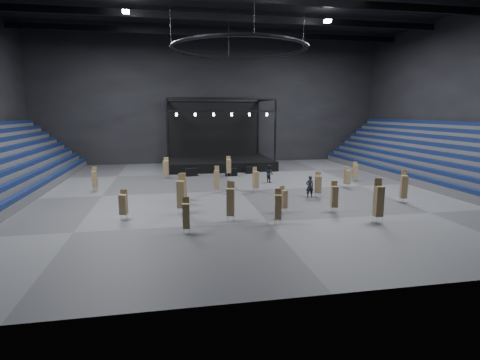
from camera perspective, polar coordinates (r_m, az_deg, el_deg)
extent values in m
plane|color=#4B4B4D|center=(35.75, -0.11, -1.62)|extent=(50.00, 50.00, 0.00)
cube|color=black|center=(55.77, -4.16, 11.95)|extent=(50.00, 0.20, 18.00)
cube|color=black|center=(14.92, 15.48, 16.07)|extent=(50.00, 0.20, 18.00)
cube|color=black|center=(46.60, 32.35, 10.73)|extent=(0.20, 42.00, 18.00)
cube|color=#0B1634|center=(36.89, -28.98, -1.06)|extent=(0.59, 40.00, 0.40)
cube|color=#0B1634|center=(37.06, -30.40, 0.04)|extent=(0.59, 40.00, 0.40)
cube|color=#0B1634|center=(37.27, -31.81, 1.13)|extent=(0.59, 40.00, 0.40)
cube|color=#47474A|center=(44.78, 27.91, 0.09)|extent=(7.20, 40.00, 0.75)
cube|color=#0B1634|center=(42.73, 24.52, 0.70)|extent=(0.59, 40.00, 0.40)
cube|color=#47474A|center=(45.01, 28.40, 0.58)|extent=(6.30, 40.00, 1.50)
cube|color=#0B1634|center=(43.15, 25.57, 1.72)|extent=(0.59, 40.00, 0.40)
cube|color=#47474A|center=(45.24, 28.88, 1.06)|extent=(5.40, 40.00, 2.25)
cube|color=#0B1634|center=(43.59, 26.61, 2.71)|extent=(0.59, 40.00, 0.40)
cube|color=#47474A|center=(45.47, 29.36, 1.54)|extent=(4.50, 40.00, 3.00)
cube|color=#0B1634|center=(44.06, 27.62, 3.68)|extent=(0.59, 40.00, 0.40)
cube|color=#47474A|center=(45.72, 29.83, 2.01)|extent=(3.60, 40.00, 3.75)
cube|color=#0B1634|center=(44.56, 28.61, 4.63)|extent=(0.59, 40.00, 0.40)
cube|color=#47474A|center=(45.97, 30.30, 2.48)|extent=(2.70, 40.00, 4.50)
cube|color=#0B1634|center=(45.08, 29.59, 5.55)|extent=(0.59, 40.00, 0.40)
cube|color=#47474A|center=(46.22, 30.77, 2.94)|extent=(1.80, 40.00, 5.25)
cube|color=#0B1634|center=(45.63, 30.54, 6.46)|extent=(0.59, 40.00, 0.40)
cube|color=#47474A|center=(46.48, 31.23, 3.40)|extent=(0.90, 40.00, 6.00)
cube|color=#0B1634|center=(46.20, 31.48, 7.34)|extent=(0.59, 40.00, 0.40)
cube|color=black|center=(50.75, -3.33, 2.61)|extent=(14.00, 10.00, 1.20)
cube|color=black|center=(55.10, -4.03, 8.02)|extent=(13.30, 0.30, 8.00)
cylinder|color=black|center=(45.34, -10.99, 7.23)|extent=(0.24, 0.24, 7.80)
cylinder|color=black|center=(54.53, -10.97, 7.73)|extent=(0.24, 0.24, 7.80)
cylinder|color=black|center=(47.17, 5.39, 7.49)|extent=(0.24, 0.24, 7.80)
cylinder|color=black|center=(56.06, 2.78, 7.97)|extent=(0.24, 0.24, 7.80)
cube|color=black|center=(45.76, -2.68, 12.32)|extent=(13.40, 0.25, 0.25)
cube|color=black|center=(54.88, -4.05, 11.98)|extent=(13.40, 0.25, 0.25)
cube|color=black|center=(45.73, -2.66, 10.44)|extent=(13.40, 0.20, 0.20)
cylinder|color=white|center=(45.29, -9.67, 9.80)|extent=(0.24, 0.24, 0.35)
cylinder|color=white|center=(45.39, -6.85, 9.88)|extent=(0.24, 0.24, 0.35)
cylinder|color=white|center=(45.59, -4.05, 9.93)|extent=(0.24, 0.24, 0.35)
cylinder|color=white|center=(45.90, -1.28, 9.95)|extent=(0.24, 0.24, 0.35)
cylinder|color=white|center=(46.31, 1.45, 9.95)|extent=(0.24, 0.24, 0.35)
cylinder|color=white|center=(46.82, 4.12, 9.94)|extent=(0.24, 0.24, 0.35)
torus|color=black|center=(35.42, -0.12, 19.42)|extent=(12.30, 12.30, 0.30)
cylinder|color=black|center=(37.44, 9.71, 22.68)|extent=(0.04, 0.04, 5.00)
cylinder|color=black|center=(41.68, -1.75, 21.53)|extent=(0.04, 0.04, 5.00)
cylinder|color=black|center=(35.32, -10.60, 23.41)|extent=(0.04, 0.04, 5.00)
cube|color=black|center=(43.00, -1.99, 23.49)|extent=(49.00, 0.35, 0.70)
cube|color=black|center=(50.75, -3.46, 21.45)|extent=(49.00, 0.35, 0.70)
cube|color=white|center=(39.62, -17.00, 23.33)|extent=(0.60, 0.60, 0.25)
cube|color=white|center=(42.74, 13.20, 22.50)|extent=(0.60, 0.60, 0.25)
cube|color=black|center=(44.24, -7.43, 1.20)|extent=(1.46, 0.95, 0.90)
cube|color=black|center=(43.91, -1.35, 1.21)|extent=(1.40, 0.82, 0.88)
cube|color=black|center=(45.71, 1.60, 1.53)|extent=(1.31, 0.78, 0.82)
cylinder|color=silver|center=(38.15, 15.82, -0.95)|extent=(0.03, 0.03, 0.40)
cylinder|color=silver|center=(38.49, 15.58, -0.85)|extent=(0.03, 0.03, 0.40)
cylinder|color=silver|center=(38.32, 16.33, -0.93)|extent=(0.03, 0.03, 0.40)
cylinder|color=silver|center=(38.65, 16.08, -0.82)|extent=(0.03, 0.03, 0.40)
cube|color=#988354|center=(38.25, 16.02, 0.42)|extent=(0.58, 0.58, 1.39)
cube|color=#988354|center=(38.29, 15.87, 1.42)|extent=(0.46, 0.17, 0.76)
cylinder|color=silver|center=(25.13, 5.51, -6.44)|extent=(0.03, 0.03, 0.36)
cylinder|color=silver|center=(25.45, 5.30, -6.22)|extent=(0.03, 0.03, 0.36)
cylinder|color=silver|center=(25.23, 6.26, -6.39)|extent=(0.03, 0.03, 0.36)
cylinder|color=silver|center=(25.54, 6.04, -6.17)|extent=(0.03, 0.03, 0.36)
cube|color=#988354|center=(25.07, 5.82, -4.11)|extent=(0.52, 0.52, 1.64)
cube|color=#988354|center=(25.07, 5.83, -2.30)|extent=(0.42, 0.15, 0.90)
cylinder|color=silver|center=(34.59, -3.82, -1.75)|extent=(0.03, 0.03, 0.37)
cylinder|color=silver|center=(34.92, -3.89, -1.63)|extent=(0.03, 0.03, 0.37)
cylinder|color=silver|center=(34.63, -3.25, -1.73)|extent=(0.03, 0.03, 0.37)
cylinder|color=silver|center=(34.97, -3.32, -1.61)|extent=(0.03, 0.03, 0.37)
cube|color=#988354|center=(34.57, -3.59, 0.03)|extent=(0.55, 0.55, 1.74)
cube|color=#988354|center=(34.61, -3.55, 1.41)|extent=(0.42, 0.18, 0.96)
cylinder|color=silver|center=(28.83, 13.94, -4.48)|extent=(0.03, 0.03, 0.38)
cylinder|color=silver|center=(29.15, 13.64, -4.31)|extent=(0.03, 0.03, 0.38)
cylinder|color=silver|center=(28.98, 14.59, -4.43)|extent=(0.03, 0.03, 0.38)
cylinder|color=silver|center=(29.30, 14.29, -4.26)|extent=(0.03, 0.03, 0.38)
cube|color=#988354|center=(28.84, 14.20, -2.48)|extent=(0.51, 0.51, 1.58)
cube|color=#988354|center=(28.86, 14.15, -0.97)|extent=(0.44, 0.12, 0.87)
cylinder|color=silver|center=(27.23, -17.70, -5.52)|extent=(0.03, 0.03, 0.41)
cylinder|color=silver|center=(27.60, -17.61, -5.30)|extent=(0.03, 0.03, 0.41)
cylinder|color=silver|center=(27.18, -16.89, -5.50)|extent=(0.03, 0.03, 0.41)
cylinder|color=silver|center=(27.55, -16.81, -5.29)|extent=(0.03, 0.03, 0.41)
cube|color=#988354|center=(27.17, -17.35, -3.57)|extent=(0.59, 0.59, 1.40)
cube|color=#988354|center=(27.21, -17.28, -2.14)|extent=(0.47, 0.17, 0.77)
cylinder|color=silver|center=(27.83, -9.30, -4.76)|extent=(0.03, 0.03, 0.46)
cylinder|color=silver|center=(28.25, -9.33, -4.54)|extent=(0.03, 0.03, 0.46)
cylinder|color=silver|center=(27.84, -8.41, -4.73)|extent=(0.03, 0.03, 0.46)
cylinder|color=silver|center=(28.26, -8.45, -4.51)|extent=(0.03, 0.03, 0.46)
cube|color=#988354|center=(27.76, -8.94, -2.17)|extent=(0.69, 0.69, 2.02)
cube|color=#988354|center=(27.78, -8.86, -0.14)|extent=(0.52, 0.23, 1.11)
cylinder|color=silver|center=(34.94, 2.18, -1.61)|extent=(0.03, 0.03, 0.37)
cylinder|color=silver|center=(35.28, 2.06, -1.49)|extent=(0.03, 0.03, 0.37)
cylinder|color=silver|center=(35.02, 2.74, -1.58)|extent=(0.03, 0.03, 0.37)
cylinder|color=silver|center=(35.35, 2.61, -1.47)|extent=(0.03, 0.03, 0.37)
cube|color=#988354|center=(34.96, 2.41, 0.04)|extent=(0.56, 0.56, 1.60)
cube|color=#988354|center=(34.99, 2.25, 1.29)|extent=(0.42, 0.19, 0.88)
cylinder|color=silver|center=(37.87, -21.48, -1.40)|extent=(0.03, 0.03, 0.36)
cylinder|color=silver|center=(38.20, -21.39, -1.30)|extent=(0.03, 0.03, 0.36)
cylinder|color=silver|center=(37.81, -20.98, -1.38)|extent=(0.03, 0.03, 0.36)
cylinder|color=silver|center=(38.14, -20.89, -1.28)|extent=(0.03, 0.03, 0.36)
cube|color=#988354|center=(37.83, -21.28, 0.10)|extent=(0.46, 0.46, 1.59)
cube|color=#988354|center=(37.88, -21.29, 1.26)|extent=(0.41, 0.08, 0.87)
cylinder|color=silver|center=(33.48, 23.47, -2.96)|extent=(0.03, 0.03, 0.41)
cylinder|color=silver|center=(33.80, 23.10, -2.82)|extent=(0.03, 0.03, 0.41)
cylinder|color=silver|center=(33.70, 24.02, -2.92)|extent=(0.03, 0.03, 0.41)
cylinder|color=silver|center=(34.02, 23.65, -2.78)|extent=(0.03, 0.03, 0.41)
cube|color=#988354|center=(33.53, 23.70, -0.97)|extent=(0.61, 0.61, 1.87)
cube|color=#988354|center=(33.57, 23.70, 0.58)|extent=(0.47, 0.19, 1.03)
cylinder|color=silver|center=(43.28, -1.95, 0.76)|extent=(0.03, 0.03, 0.42)
cylinder|color=silver|center=(43.67, -2.03, 0.84)|extent=(0.03, 0.03, 0.42)
cylinder|color=silver|center=(43.34, -1.43, 0.77)|extent=(0.03, 0.03, 0.42)
cylinder|color=silver|center=(43.73, -1.51, 0.86)|extent=(0.03, 0.03, 0.42)
cube|color=#988354|center=(43.35, -1.73, 2.11)|extent=(0.51, 0.51, 1.58)
cube|color=#988354|center=(43.45, -1.78, 3.11)|extent=(0.48, 0.07, 0.87)
cylinder|color=silver|center=(42.50, 16.99, 0.10)|extent=(0.03, 0.03, 0.38)
cylinder|color=silver|center=(42.81, 16.76, 0.19)|extent=(0.03, 0.03, 0.38)
cylinder|color=silver|center=(42.66, 17.42, 0.12)|extent=(0.03, 0.03, 0.38)
cylinder|color=silver|center=(42.98, 17.19, 0.20)|extent=(0.03, 0.03, 0.38)
cube|color=#988354|center=(42.60, 17.15, 1.31)|extent=(0.53, 0.53, 1.37)
cube|color=#988354|center=(42.69, 17.12, 2.19)|extent=(0.44, 0.13, 0.75)
cylinder|color=silver|center=(25.58, -1.82, -6.01)|extent=(0.03, 0.03, 0.43)
cylinder|color=silver|center=(25.97, -1.96, -5.76)|extent=(0.03, 0.03, 0.43)
cylinder|color=silver|center=(25.64, -0.91, -5.97)|extent=(0.03, 0.03, 0.43)
cylinder|color=silver|center=(26.03, -1.06, -5.72)|extent=(0.03, 0.03, 0.43)
cube|color=#988354|center=(25.51, -1.45, -3.37)|extent=(0.63, 0.63, 1.88)
cube|color=#988354|center=(25.52, -1.41, -1.31)|extent=(0.50, 0.19, 1.03)
cylinder|color=silver|center=(27.94, 6.38, -4.72)|extent=(0.03, 0.03, 0.37)
cylinder|color=silver|center=(28.26, 6.17, -4.54)|extent=(0.03, 0.03, 0.37)
cylinder|color=silver|center=(28.04, 7.07, -4.68)|extent=(0.03, 0.03, 0.37)
cylinder|color=silver|center=(28.36, 6.86, -4.50)|extent=(0.03, 0.03, 0.37)
cube|color=#988354|center=(27.94, 6.66, -2.91)|extent=(0.59, 0.59, 1.34)
cube|color=#988354|center=(27.94, 6.43, -1.61)|extent=(0.41, 0.23, 0.74)
cylinder|color=silver|center=(31.44, -8.98, -3.02)|extent=(0.03, 0.03, 0.44)
cylinder|color=silver|center=(31.84, -9.00, -2.85)|extent=(0.03, 0.03, 0.44)
cylinder|color=silver|center=(31.45, -8.22, -2.99)|extent=(0.03, 0.03, 0.44)
cylinder|color=silver|center=(31.86, -8.26, -2.82)|extent=(0.03, 0.03, 0.44)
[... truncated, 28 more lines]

